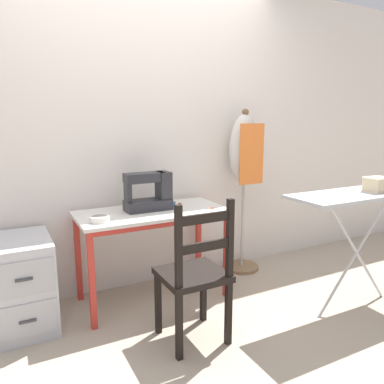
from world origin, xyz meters
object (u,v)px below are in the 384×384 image
fabric_bowl (100,219)px  scissors (216,208)px  dress_form (244,159)px  thread_spool_near_machine (174,204)px  wooden_chair (195,275)px  filing_cabinet (23,283)px  storage_box (377,184)px  ironing_board (361,198)px  sewing_machine (150,192)px  thread_spool_mid_table (180,205)px

fabric_bowl → scissors: fabric_bowl is taller
scissors → dress_form: bearing=32.7°
scissors → thread_spool_near_machine: (-0.27, 0.19, 0.02)m
wooden_chair → filing_cabinet: size_ratio=1.50×
dress_form → storage_box: size_ratio=8.86×
ironing_board → dress_form: bearing=108.1°
thread_spool_near_machine → filing_cabinet: 1.21m
sewing_machine → wooden_chair: bearing=-89.1°
filing_cabinet → storage_box: bearing=-20.9°
sewing_machine → storage_box: 1.65m
fabric_bowl → ironing_board: size_ratio=0.12×
ironing_board → wooden_chair: bearing=172.7°
sewing_machine → thread_spool_mid_table: (0.24, -0.01, -0.12)m
wooden_chair → storage_box: size_ratio=5.59×
sewing_machine → fabric_bowl: bearing=-159.3°
thread_spool_mid_table → scissors: bearing=-36.1°
scissors → wooden_chair: wooden_chair is taller
scissors → dress_form: (0.48, 0.31, 0.33)m
thread_spool_mid_table → wooden_chair: (-0.23, -0.69, -0.28)m
fabric_bowl → storage_box: bearing=-22.1°
fabric_bowl → dress_form: bearing=11.8°
sewing_machine → thread_spool_near_machine: sewing_machine is taller
thread_spool_near_machine → wooden_chair: size_ratio=0.05×
sewing_machine → wooden_chair: sewing_machine is taller
scissors → wooden_chair: size_ratio=0.15×
fabric_bowl → storage_box: size_ratio=0.80×
scissors → wooden_chair: 0.74m
fabric_bowl → scissors: size_ratio=0.95×
sewing_machine → ironing_board: bearing=-34.1°
scissors → thread_spool_mid_table: 0.28m
sewing_machine → ironing_board: size_ratio=0.32×
sewing_machine → thread_spool_near_machine: (0.20, 0.01, -0.11)m
ironing_board → scissors: bearing=139.7°
thread_spool_near_machine → filing_cabinet: size_ratio=0.07×
thread_spool_near_machine → storage_box: size_ratio=0.27×
scissors → ironing_board: (0.80, -0.68, 0.12)m
fabric_bowl → filing_cabinet: bearing=163.6°
wooden_chair → filing_cabinet: (-0.94, 0.68, -0.13)m
scissors → thread_spool_mid_table: bearing=143.9°
wooden_chair → ironing_board: wooden_chair is taller
fabric_bowl → dress_form: 1.45m
sewing_machine → storage_box: (1.38, -0.90, 0.09)m
dress_form → fabric_bowl: bearing=-168.2°
dress_form → ironing_board: dress_form is taller
fabric_bowl → wooden_chair: wooden_chair is taller
sewing_machine → filing_cabinet: sewing_machine is taller
scissors → storage_box: storage_box is taller
filing_cabinet → thread_spool_near_machine: bearing=1.5°
thread_spool_mid_table → ironing_board: bearing=-39.4°
dress_form → ironing_board: bearing=-71.9°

